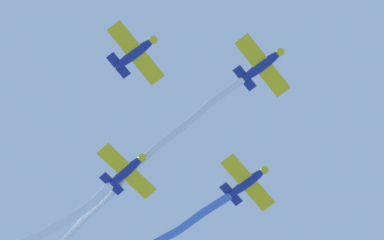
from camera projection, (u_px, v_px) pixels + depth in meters
name	position (u px, v px, depth m)	size (l,w,h in m)	color
airplane_lead	(262.00, 65.00, 78.61)	(6.70, 5.19, 1.68)	navy
smoke_trail_lead	(115.00, 193.00, 83.88)	(9.25, 33.12, 2.70)	white
airplane_left_wing	(248.00, 182.00, 82.34)	(6.72, 5.19, 1.68)	navy
airplane_right_wing	(136.00, 53.00, 78.50)	(6.67, 5.18, 1.68)	navy
airplane_slot	(127.00, 171.00, 82.13)	(6.78, 5.20, 1.68)	navy
smoke_trail_slot	(22.00, 237.00, 84.57)	(12.93, 17.74, 2.06)	white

